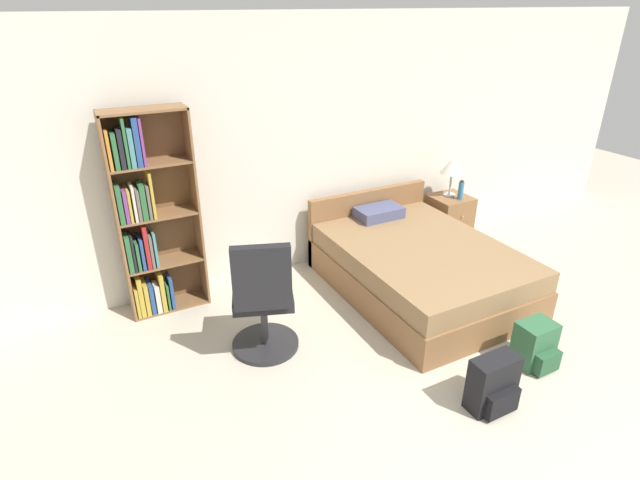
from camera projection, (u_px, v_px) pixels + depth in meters
name	position (u px, v px, depth m)	size (l,w,h in m)	color
ground_plane	(560.00, 459.00, 3.22)	(14.00, 14.00, 0.00)	#BCB29E
wall_back	(326.00, 145.00, 5.24)	(9.00, 0.06, 2.60)	silver
bookshelf	(148.00, 222.00, 4.42)	(0.71, 0.28, 1.89)	brown
bed	(416.00, 265.00, 5.01)	(1.48, 2.04, 0.78)	brown
office_chair	(263.00, 302.00, 3.98)	(0.62, 0.68, 1.09)	#232326
nightstand	(448.00, 219.00, 6.01)	(0.44, 0.45, 0.58)	brown
table_lamp	(453.00, 166.00, 5.77)	(0.27, 0.27, 0.46)	#B2B2B7
water_bottle	(461.00, 190.00, 5.77)	(0.06, 0.06, 0.23)	teal
backpack_green	(535.00, 345.00, 3.99)	(0.30, 0.30, 0.38)	#2D603D
backpack_black	(493.00, 385.00, 3.56)	(0.36, 0.23, 0.42)	black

